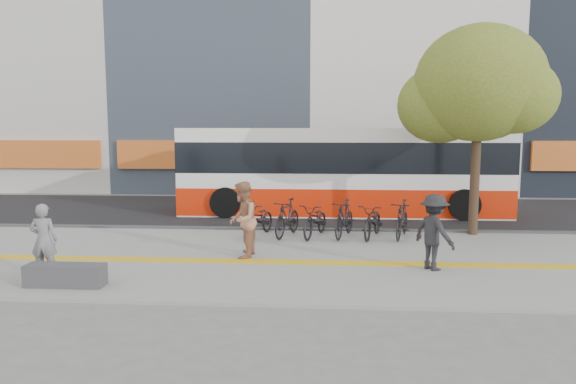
# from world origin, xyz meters

# --- Properties ---
(ground) EXTENTS (120.00, 120.00, 0.00)m
(ground) POSITION_xyz_m (0.00, 0.00, 0.00)
(ground) COLOR #61615D
(ground) RESTS_ON ground
(sidewalk) EXTENTS (40.00, 7.00, 0.08)m
(sidewalk) POSITION_xyz_m (0.00, 1.50, 0.04)
(sidewalk) COLOR slate
(sidewalk) RESTS_ON ground
(tactile_strip) EXTENTS (40.00, 0.45, 0.01)m
(tactile_strip) POSITION_xyz_m (0.00, 1.00, 0.09)
(tactile_strip) COLOR gold
(tactile_strip) RESTS_ON sidewalk
(street) EXTENTS (40.00, 8.00, 0.06)m
(street) POSITION_xyz_m (0.00, 9.00, 0.03)
(street) COLOR black
(street) RESTS_ON ground
(curb) EXTENTS (40.00, 0.25, 0.14)m
(curb) POSITION_xyz_m (0.00, 5.00, 0.07)
(curb) COLOR #39393C
(curb) RESTS_ON ground
(bench) EXTENTS (1.60, 0.45, 0.45)m
(bench) POSITION_xyz_m (-2.60, -1.20, 0.30)
(bench) COLOR #39393C
(bench) RESTS_ON sidewalk
(street_tree) EXTENTS (4.40, 3.80, 6.31)m
(street_tree) POSITION_xyz_m (7.18, 4.82, 4.51)
(street_tree) COLOR #342118
(street_tree) RESTS_ON sidewalk
(bus) EXTENTS (12.14, 2.88, 3.23)m
(bus) POSITION_xyz_m (3.36, 8.50, 1.58)
(bus) COLOR white
(bus) RESTS_ON street
(bicycle_row) EXTENTS (5.36, 2.02, 1.12)m
(bicycle_row) POSITION_xyz_m (2.82, 4.00, 0.61)
(bicycle_row) COLOR black
(bicycle_row) RESTS_ON sidewalk
(seated_woman) EXTENTS (0.61, 0.43, 1.60)m
(seated_woman) POSITION_xyz_m (-3.40, -0.52, 0.88)
(seated_woman) COLOR black
(seated_woman) RESTS_ON sidewalk
(pedestrian_tan) EXTENTS (0.78, 0.97, 1.90)m
(pedestrian_tan) POSITION_xyz_m (0.65, 1.42, 1.03)
(pedestrian_tan) COLOR #A87050
(pedestrian_tan) RESTS_ON sidewalk
(pedestrian_dark) EXTENTS (1.17, 1.29, 1.73)m
(pedestrian_dark) POSITION_xyz_m (5.16, 0.59, 0.95)
(pedestrian_dark) COLOR black
(pedestrian_dark) RESTS_ON sidewalk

